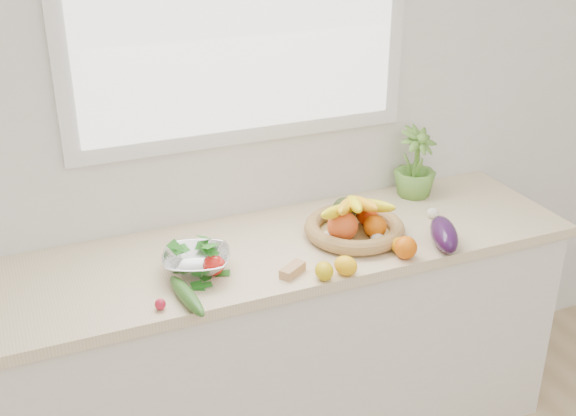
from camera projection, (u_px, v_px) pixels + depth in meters
name	position (u px, v px, depth m)	size (l,w,h in m)	color
back_wall	(241.00, 102.00, 2.64)	(4.50, 0.02, 2.70)	white
counter_cabinet	(274.00, 353.00, 2.78)	(2.20, 0.58, 0.86)	silver
countertop	(273.00, 251.00, 2.59)	(2.24, 0.62, 0.04)	beige
orange_loose	(406.00, 248.00, 2.49)	(0.08, 0.08, 0.08)	#D95B06
lemon_a	(346.00, 266.00, 2.39)	(0.07, 0.08, 0.07)	#FEB20D
lemon_b	(324.00, 271.00, 2.36)	(0.06, 0.08, 0.06)	gold
lemon_c	(401.00, 246.00, 2.52)	(0.06, 0.08, 0.06)	orange
apple	(213.00, 265.00, 2.39)	(0.07, 0.07, 0.07)	red
ginger	(293.00, 270.00, 2.40)	(0.10, 0.04, 0.03)	tan
garlic_a	(327.00, 237.00, 2.60)	(0.05, 0.05, 0.04)	white
garlic_b	(433.00, 213.00, 2.79)	(0.05, 0.05, 0.04)	white
garlic_c	(378.00, 240.00, 2.58)	(0.05, 0.05, 0.05)	silver
eggplant	(444.00, 234.00, 2.56)	(0.09, 0.24, 0.09)	#290E34
cucumber	(187.00, 296.00, 2.24)	(0.05, 0.26, 0.05)	#244E17
radish	(160.00, 304.00, 2.20)	(0.04, 0.04, 0.04)	#B8172E
potted_herb	(416.00, 165.00, 2.93)	(0.17, 0.17, 0.31)	#5E9636
fruit_basket	(354.00, 223.00, 2.63)	(0.47, 0.47, 0.19)	tan
colander_with_spinach	(196.00, 257.00, 2.39)	(0.29, 0.29, 0.12)	silver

